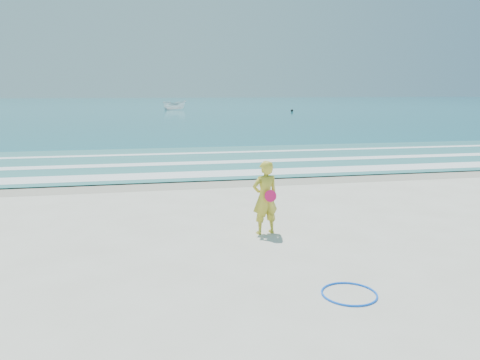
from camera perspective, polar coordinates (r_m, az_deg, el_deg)
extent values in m
plane|color=silver|center=(8.29, 1.14, -12.16)|extent=(400.00, 400.00, 0.00)
cube|color=#B2A893|center=(16.84, -5.54, -0.27)|extent=(400.00, 2.40, 0.00)
cube|color=#19727F|center=(112.50, -10.74, 9.05)|extent=(400.00, 190.00, 0.04)
cube|color=#59B7AD|center=(21.75, -6.93, 2.34)|extent=(400.00, 10.00, 0.01)
cube|color=white|center=(18.11, -5.98, 0.67)|extent=(400.00, 1.40, 0.01)
cube|color=white|center=(20.96, -6.75, 2.05)|extent=(400.00, 0.90, 0.01)
cube|color=white|center=(24.21, -7.41, 3.22)|extent=(400.00, 0.60, 0.01)
torus|color=#0E5DFF|center=(7.96, 13.17, -13.34)|extent=(1.02, 1.02, 0.03)
imported|color=white|center=(78.66, -7.98, 9.00)|extent=(4.23, 2.48, 1.54)
sphere|color=black|center=(71.57, 6.35, 8.42)|extent=(0.42, 0.42, 0.42)
imported|color=gold|center=(10.65, 3.07, -2.15)|extent=(0.68, 0.52, 1.69)
cylinder|color=#FE1660|center=(10.48, 3.74, -1.96)|extent=(0.27, 0.08, 0.27)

